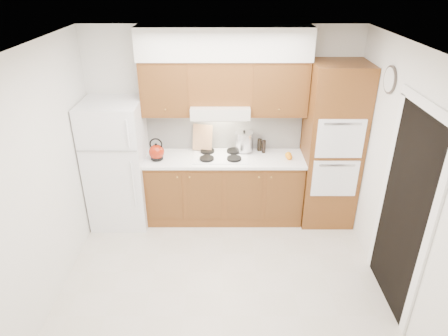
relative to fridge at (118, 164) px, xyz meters
name	(u,v)px	position (x,y,z in m)	size (l,w,h in m)	color
floor	(222,272)	(1.41, -1.14, -0.86)	(3.60, 3.60, 0.00)	beige
ceiling	(222,45)	(1.41, -1.14, 1.74)	(3.60, 3.60, 0.00)	white
wall_back	(222,124)	(1.41, 0.36, 0.44)	(3.60, 0.02, 2.60)	silver
wall_left	(48,175)	(-0.40, -1.14, 0.44)	(0.02, 3.00, 2.60)	silver
wall_right	(396,175)	(3.21, -1.14, 0.44)	(0.02, 3.00, 2.60)	silver
fridge	(118,164)	(0.00, 0.00, 0.00)	(0.75, 0.72, 1.72)	white
base_cabinets	(224,188)	(1.43, 0.06, -0.41)	(2.11, 0.60, 0.90)	brown
countertop	(224,158)	(1.43, 0.05, 0.06)	(2.13, 0.62, 0.04)	white
backsplash	(224,130)	(1.43, 0.34, 0.36)	(2.11, 0.03, 0.56)	white
oven_cabinet	(331,147)	(2.85, 0.03, 0.24)	(0.70, 0.65, 2.20)	brown
upper_cab_left	(166,88)	(0.69, 0.19, 0.99)	(0.63, 0.33, 0.70)	brown
upper_cab_right	(278,87)	(2.12, 0.19, 0.99)	(0.73, 0.33, 0.70)	brown
range_hood	(220,110)	(1.38, 0.13, 0.71)	(0.75, 0.45, 0.15)	silver
upper_cab_over_hood	(220,82)	(1.38, 0.19, 1.06)	(0.75, 0.33, 0.55)	brown
soffit	(224,43)	(1.43, 0.18, 1.54)	(2.13, 0.36, 0.40)	silver
cooktop	(221,156)	(1.38, 0.07, 0.09)	(0.74, 0.50, 0.01)	white
doorway	(403,214)	(3.19, -1.49, 0.19)	(0.02, 0.90, 2.10)	black
wall_clock	(390,80)	(3.19, -0.59, 1.29)	(0.30, 0.30, 0.02)	#3F3833
kettle	(157,152)	(0.54, -0.03, 0.19)	(0.20, 0.20, 0.20)	maroon
cutting_board	(203,138)	(1.13, 0.25, 0.28)	(0.27, 0.02, 0.36)	tan
stock_pot	(244,141)	(1.70, 0.22, 0.23)	(0.24, 0.24, 0.25)	silver
condiment_a	(264,147)	(1.97, 0.19, 0.17)	(0.05, 0.05, 0.18)	black
condiment_b	(251,144)	(1.80, 0.28, 0.17)	(0.05, 0.05, 0.17)	black
condiment_c	(260,145)	(1.92, 0.26, 0.17)	(0.06, 0.06, 0.17)	black
orange_near	(288,155)	(2.28, 0.02, 0.12)	(0.09, 0.09, 0.09)	#FFA00D
orange_far	(289,157)	(2.29, -0.03, 0.12)	(0.08, 0.08, 0.08)	orange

